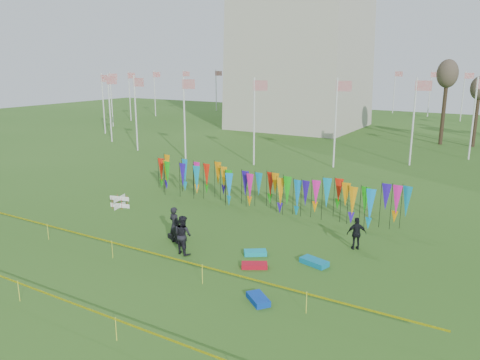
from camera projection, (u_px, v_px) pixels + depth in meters
The scene contains 14 objects.
ground at pixel (166, 257), 22.91m from camera, with size 160.00×160.00×0.00m, color #2B5417.
flagpole_ring at pixel (300, 100), 68.88m from camera, with size 57.40×56.16×8.00m.
banner_row at pixel (262, 185), 30.20m from camera, with size 18.64×0.64×2.49m.
caution_tape_near at pixel (142, 251), 21.66m from camera, with size 26.00×0.02×0.90m.
caution_tape_far at pixel (50, 296), 17.49m from camera, with size 26.00×0.02×0.90m.
box_kite at pixel (120, 202), 30.64m from camera, with size 0.71×0.71×0.79m.
person_left at pixel (175, 225), 24.55m from camera, with size 0.72×0.52×1.97m, color black.
person_mid at pixel (183, 235), 23.13m from camera, with size 0.96×0.59×1.98m, color black.
person_right at pixel (357, 234), 23.69m from camera, with size 0.99×0.56×1.69m, color black.
kite_bag_turquoise at pixel (255, 253), 23.17m from camera, with size 1.11×0.55×0.22m, color #0B9DB2.
kite_bag_blue at pixel (258, 299), 18.59m from camera, with size 1.15×0.60×0.24m, color #0A3BB2.
kite_bag_red at pixel (254, 265), 21.72m from camera, with size 1.20×0.55×0.22m, color red.
kite_bag_black at pixel (177, 237), 25.20m from camera, with size 1.05×0.61×0.24m, color black.
kite_bag_teal at pixel (314, 262), 22.04m from camera, with size 1.32×0.63×0.25m, color #0B779F.
Camera 1 is at (14.03, -16.43, 9.24)m, focal length 35.00 mm.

